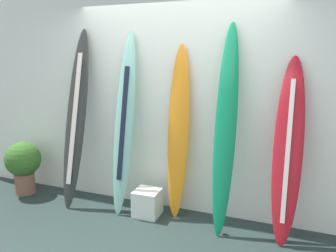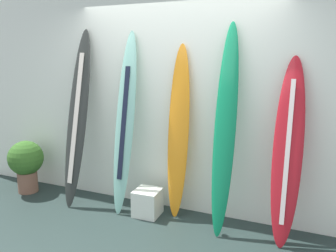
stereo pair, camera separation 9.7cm
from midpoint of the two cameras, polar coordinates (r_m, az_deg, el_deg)
wall_back at (r=4.16m, az=1.01°, el=4.86°), size 7.20×0.20×2.80m
surfboard_charcoal at (r=4.45m, az=-15.79°, el=1.22°), size 0.31×0.58×2.24m
surfboard_seafoam at (r=4.12m, az=-8.02°, el=0.46°), size 0.26×0.49×2.20m
surfboard_sunset at (r=3.96m, az=1.02°, el=-1.33°), size 0.26×0.27×2.04m
surfboard_emerald at (r=3.65m, az=8.84°, el=-0.74°), size 0.25×0.53×2.26m
surfboard_crimson at (r=3.63m, az=18.76°, el=-3.96°), size 0.29×0.48×1.91m
display_block_left at (r=4.21m, az=-4.14°, el=-12.70°), size 0.31×0.31×0.32m
potted_plant at (r=5.16m, az=-23.62°, el=-5.69°), size 0.48×0.48×0.74m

